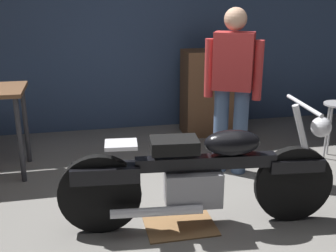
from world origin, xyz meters
TOP-DOWN VIEW (x-y plane):
  - ground_plane at (0.00, 0.00)m, footprint 12.00×12.00m
  - back_wall at (0.00, 2.80)m, footprint 8.00×0.12m
  - motorcycle at (0.18, 0.06)m, footprint 2.19×0.60m
  - person_standing at (0.77, 1.03)m, footprint 0.51×0.37m
  - wooden_dresser at (1.00, 2.30)m, footprint 0.80×0.47m
  - drip_tray at (0.01, 0.06)m, footprint 0.56×0.40m

SIDE VIEW (x-z plane):
  - ground_plane at x=0.00m, z-range 0.00..0.00m
  - drip_tray at x=0.01m, z-range 0.00..0.01m
  - motorcycle at x=0.18m, z-range -0.05..0.95m
  - wooden_dresser at x=1.00m, z-range 0.00..1.10m
  - person_standing at x=0.77m, z-range 0.09..1.76m
  - back_wall at x=0.00m, z-range 0.00..3.10m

